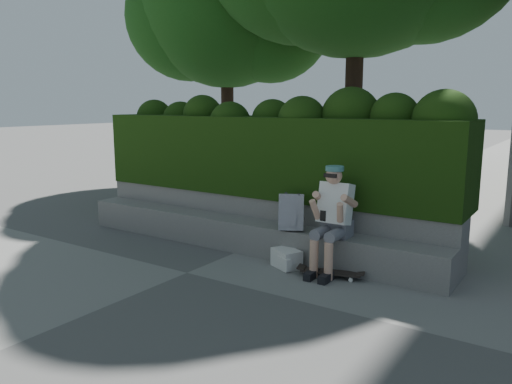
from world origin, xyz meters
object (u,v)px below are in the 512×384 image
Objects in this scene: person at (333,215)px; skateboard at (331,272)px; backpack_plaid at (291,212)px; backpack_ground at (287,258)px.

skateboard is (0.08, -0.19, -0.69)m from person.
backpack_plaid is (-0.66, 0.08, -0.06)m from person.
person reaches higher than backpack_ground.
skateboard is at bearing 23.13° from backpack_ground.
person reaches higher than backpack_plaid.
person is 0.66m from backpack_plaid.
skateboard is 0.66m from backpack_ground.
backpack_plaid is (-0.73, 0.27, 0.63)m from skateboard.
person is at bearing 41.38° from backpack_ground.
person is 1.79× the size of skateboard.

